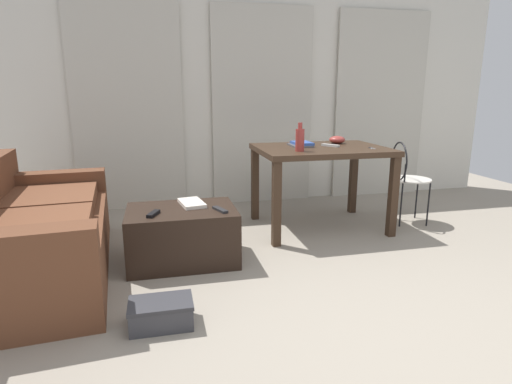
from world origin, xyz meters
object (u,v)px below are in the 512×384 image
bowl (337,140)px  shoebox (161,313)px  coffee_table (182,235)px  tv_remote_primary (220,210)px  wire_chair (405,173)px  bottle_near (300,139)px  tv_remote_on_table (330,145)px  scissors (371,148)px  tv_remote_secondary (153,214)px  book_stack (301,144)px  couch (30,235)px  craft_table (321,158)px  magazine (192,203)px

bowl → shoebox: (-1.78, -1.69, -0.75)m
coffee_table → tv_remote_primary: bearing=-22.9°
wire_chair → bottle_near: (-1.16, -0.16, 0.38)m
tv_remote_on_table → scissors: size_ratio=1.79×
tv_remote_secondary → scissors: bearing=36.7°
shoebox → tv_remote_secondary: bearing=91.9°
coffee_table → wire_chair: (2.22, 0.49, 0.30)m
bowl → scissors: size_ratio=1.56×
bowl → book_stack: bearing=-164.4°
tv_remote_primary → book_stack: bearing=20.6°
wire_chair → bottle_near: 1.23m
bowl → scissors: bearing=-69.1°
couch → bowl: size_ratio=12.49×
craft_table → tv_remote_primary: 1.28m
couch → bowl: bearing=16.7°
craft_table → shoebox: craft_table is taller
coffee_table → tv_remote_secondary: bearing=-148.7°
craft_table → tv_remote_primary: craft_table is taller
tv_remote_on_table → craft_table: bearing=157.1°
wire_chair → bowl: size_ratio=5.20×
book_stack → scissors: bearing=-27.1°
couch → tv_remote_on_table: bearing=13.3°
craft_table → magazine: bearing=-160.5°
tv_remote_secondary → magazine: magazine is taller
tv_remote_on_table → magazine: bearing=165.1°
tv_remote_secondary → shoebox: tv_remote_secondary is taller
scissors → shoebox: scissors is taller
bottle_near → tv_remote_secondary: bearing=-160.3°
tv_remote_secondary → magazine: size_ratio=0.54×
bottle_near → book_stack: size_ratio=0.91×
coffee_table → bottle_near: bearing=17.2°
bowl → book_stack: 0.44m
bowl → book_stack: bowl is taller
wire_chair → tv_remote_on_table: 0.83m
coffee_table → book_stack: book_stack is taller
bottle_near → tv_remote_on_table: 0.46m
wire_chair → book_stack: 1.09m
wire_chair → tv_remote_on_table: size_ratio=4.53×
couch → bottle_near: (2.12, 0.36, 0.58)m
bowl → magazine: bowl is taller
tv_remote_secondary → shoebox: (0.03, -0.80, -0.36)m
book_stack → tv_remote_on_table: book_stack is taller
wire_chair → scissors: wire_chair is taller
wire_chair → scissors: (-0.46, -0.13, 0.28)m
tv_remote_secondary → bowl: bearing=49.3°
tv_remote_primary → tv_remote_on_table: bearing=10.5°
coffee_table → book_stack: size_ratio=3.01×
tv_remote_secondary → magazine: 0.37m
wire_chair → shoebox: bearing=-149.5°
tv_remote_primary → shoebox: size_ratio=0.49×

